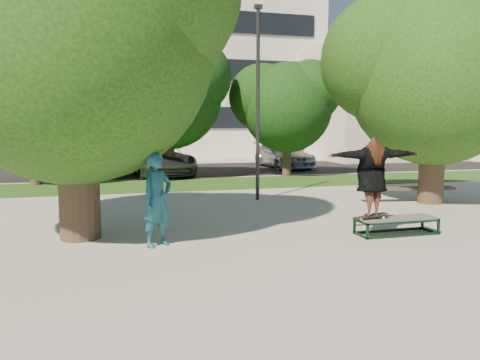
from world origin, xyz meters
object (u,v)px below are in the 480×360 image
object	(u,v)px
car_grey	(158,159)
car_silver_b	(283,154)
grind_box	(396,226)
bystander	(157,199)
bench	(406,190)
car_dark	(99,158)
tree_right	(432,69)
lamppost	(258,101)
car_silver_a	(62,158)
tree_left	(68,25)

from	to	relation	value
car_grey	car_silver_b	distance (m)	7.75
grind_box	car_silver_b	world-z (taller)	car_silver_b
bystander	car_silver_b	xyz separation A→B (m)	(8.67, 16.01, -0.18)
bench	car_dark	world-z (taller)	car_dark
tree_right	car_silver_b	xyz separation A→B (m)	(0.08, 12.86, -3.34)
tree_right	bench	bearing A→B (deg)	152.26
lamppost	car_silver_a	size ratio (longest dim) A/B	1.35
lamppost	bystander	bearing A→B (deg)	-125.94
car_silver_a	car_dark	distance (m)	2.15
tree_left	car_silver_a	size ratio (longest dim) A/B	1.57
bench	car_dark	xyz separation A→B (m)	(-9.51, 11.12, 0.42)
bench	bystander	bearing A→B (deg)	-146.45
tree_left	bench	distance (m)	10.73
lamppost	car_silver_b	xyz separation A→B (m)	(5.00, 10.94, -2.39)
car_silver_a	lamppost	bearing A→B (deg)	-64.29
tree_left	bench	world-z (taller)	tree_left
tree_left	car_grey	size ratio (longest dim) A/B	1.27
tree_left	grind_box	xyz separation A→B (m)	(6.79, -1.53, -4.23)
car_grey	car_silver_b	size ratio (longest dim) A/B	1.07
bystander	bench	distance (m)	8.78
lamppost	car_grey	world-z (taller)	lamppost
bench	car_silver_a	world-z (taller)	car_silver_a
tree_left	bystander	bearing A→B (deg)	-35.69
lamppost	bystander	xyz separation A→B (m)	(-3.67, -5.07, -2.21)
car_silver_b	tree_right	bearing A→B (deg)	-92.64
car_silver_a	bystander	bearing A→B (deg)	-85.59
tree_right	lamppost	bearing A→B (deg)	158.72
tree_left	car_dark	xyz separation A→B (m)	(0.16, 13.39, -3.61)
grind_box	car_silver_a	world-z (taller)	car_silver_a
bystander	car_silver_a	distance (m)	16.08
car_silver_b	lamppost	bearing A→B (deg)	-116.83
tree_right	car_dark	bearing A→B (deg)	131.39
lamppost	bystander	world-z (taller)	lamppost
grind_box	car_grey	bearing A→B (deg)	105.45
bystander	car_grey	xyz separation A→B (m)	(1.32, 13.57, -0.16)
car_dark	grind_box	bearing A→B (deg)	-68.39
grind_box	car_silver_b	bearing A→B (deg)	77.94
tree_right	car_dark	xyz separation A→B (m)	(-10.05, 11.40, -3.28)
bystander	car_silver_b	size ratio (longest dim) A/B	0.36
tree_left	bystander	xyz separation A→B (m)	(1.62, -1.16, -3.49)
car_dark	bench	bearing A→B (deg)	-51.79
bystander	car_grey	bearing A→B (deg)	50.41
tree_left	car_grey	distance (m)	13.26
tree_right	car_silver_a	bearing A→B (deg)	133.23
bench	car_silver_a	bearing A→B (deg)	143.03
tree_left	car_grey	xyz separation A→B (m)	(2.94, 12.41, -3.64)
tree_right	lamppost	size ratio (longest dim) A/B	1.07
bystander	car_dark	distance (m)	14.62
grind_box	bystander	bearing A→B (deg)	175.93
car_silver_b	grind_box	bearing A→B (deg)	-104.34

